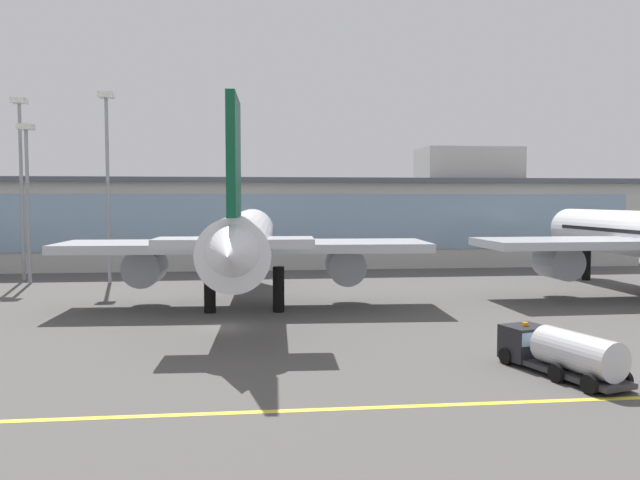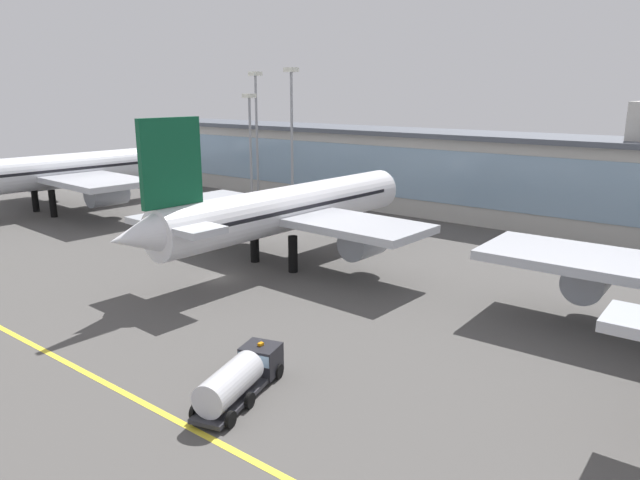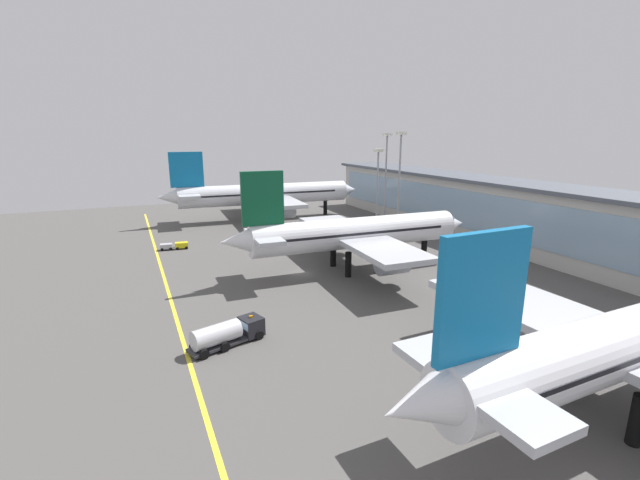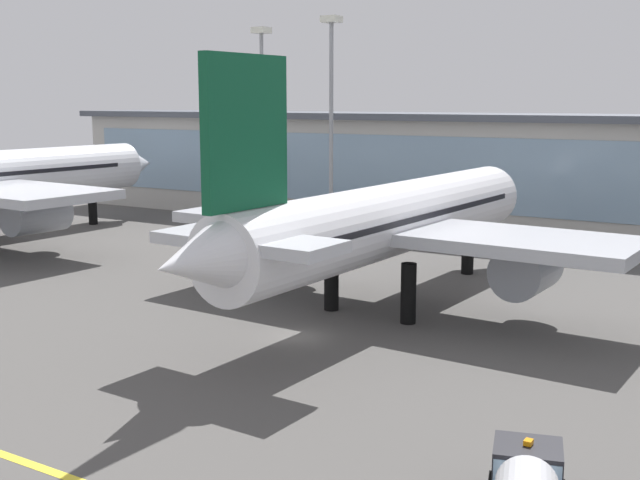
{
  "view_description": "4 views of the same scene",
  "coord_description": "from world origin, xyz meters",
  "px_view_note": "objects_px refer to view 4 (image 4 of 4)",
  "views": [
    {
      "loc": [
        1.86,
        -54.11,
        10.78
      ],
      "look_at": [
        9.36,
        11.36,
        6.57
      ],
      "focal_mm": 36.18,
      "sensor_mm": 36.0,
      "label": 1
    },
    {
      "loc": [
        47.71,
        -42.69,
        20.59
      ],
      "look_at": [
        7.69,
        8.39,
        4.01
      ],
      "focal_mm": 32.79,
      "sensor_mm": 36.0,
      "label": 2
    },
    {
      "loc": [
        66.76,
        -26.3,
        23.9
      ],
      "look_at": [
        -8.62,
        7.66,
        3.33
      ],
      "focal_mm": 24.15,
      "sensor_mm": 36.0,
      "label": 3
    },
    {
      "loc": [
        28.21,
        -43.17,
        15.61
      ],
      "look_at": [
        -4.42,
        10.09,
        4.66
      ],
      "focal_mm": 44.94,
      "sensor_mm": 36.0,
      "label": 4
    }
  ],
  "objects_px": {
    "apron_light_mast_west": "(331,98)",
    "apron_light_mast_centre": "(262,100)",
    "apron_light_mast_east": "(257,119)",
    "airliner_near_right": "(389,222)"
  },
  "relations": [
    {
      "from": "apron_light_mast_east",
      "to": "apron_light_mast_centre",
      "type": "bearing_deg",
      "value": 117.81
    },
    {
      "from": "airliner_near_right",
      "to": "apron_light_mast_east",
      "type": "height_order",
      "value": "apron_light_mast_east"
    },
    {
      "from": "airliner_near_right",
      "to": "apron_light_mast_east",
      "type": "xyz_separation_m",
      "value": [
        -27.32,
        21.25,
        6.88
      ]
    },
    {
      "from": "airliner_near_right",
      "to": "apron_light_mast_west",
      "type": "xyz_separation_m",
      "value": [
        -17.39,
        20.87,
        9.16
      ]
    },
    {
      "from": "apron_light_mast_centre",
      "to": "apron_light_mast_east",
      "type": "relative_size",
      "value": 1.19
    },
    {
      "from": "apron_light_mast_west",
      "to": "apron_light_mast_centre",
      "type": "relative_size",
      "value": 1.01
    },
    {
      "from": "airliner_near_right",
      "to": "apron_light_mast_centre",
      "type": "bearing_deg",
      "value": 52.25
    },
    {
      "from": "apron_light_mast_west",
      "to": "apron_light_mast_centre",
      "type": "xyz_separation_m",
      "value": [
        -11.84,
        3.99,
        -0.18
      ]
    },
    {
      "from": "apron_light_mast_west",
      "to": "apron_light_mast_east",
      "type": "height_order",
      "value": "apron_light_mast_west"
    },
    {
      "from": "apron_light_mast_west",
      "to": "apron_light_mast_east",
      "type": "bearing_deg",
      "value": 177.77
    }
  ]
}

